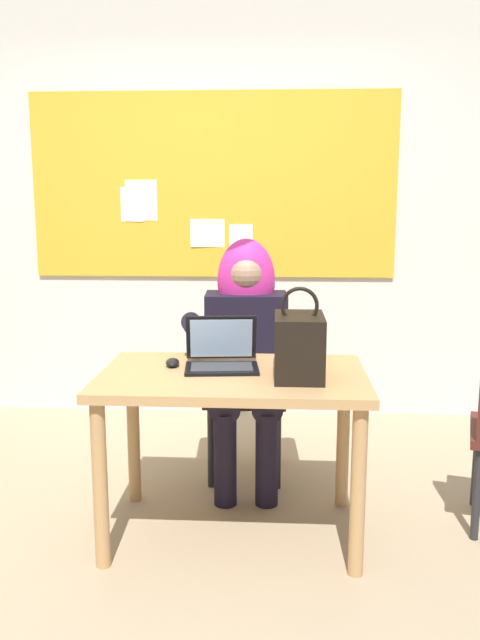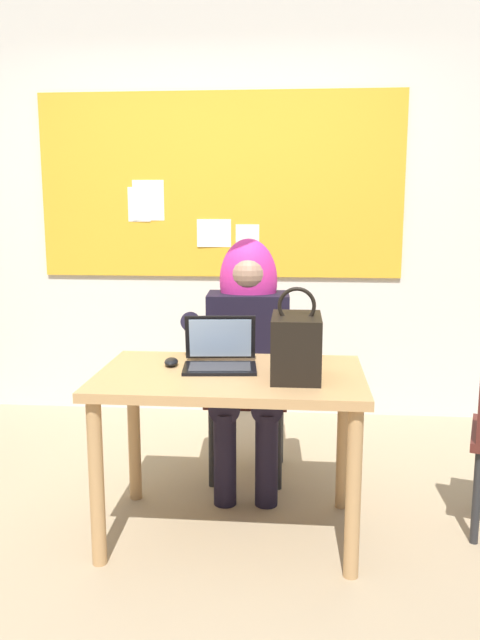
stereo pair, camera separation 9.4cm
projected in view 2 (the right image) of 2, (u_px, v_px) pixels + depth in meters
ground_plane at (178, 530)px, 2.90m from camera, size 24.00×24.00×0.00m
wall_back_bulletin at (221, 200)px, 4.32m from camera, size 6.14×1.91×2.89m
desk_main at (230, 397)px, 2.76m from camera, size 1.13×0.72×0.73m
chair_at_desk at (249, 378)px, 3.48m from camera, size 0.42×0.42×0.91m
person_costumed at (248, 341)px, 3.32m from camera, size 0.61×0.62×1.26m
laptop at (220, 356)px, 2.83m from camera, size 0.34×0.30×0.22m
computer_mouse at (171, 362)px, 2.86m from camera, size 0.07×0.11×0.03m
handbag at (296, 346)px, 2.65m from camera, size 0.20×0.30×0.38m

